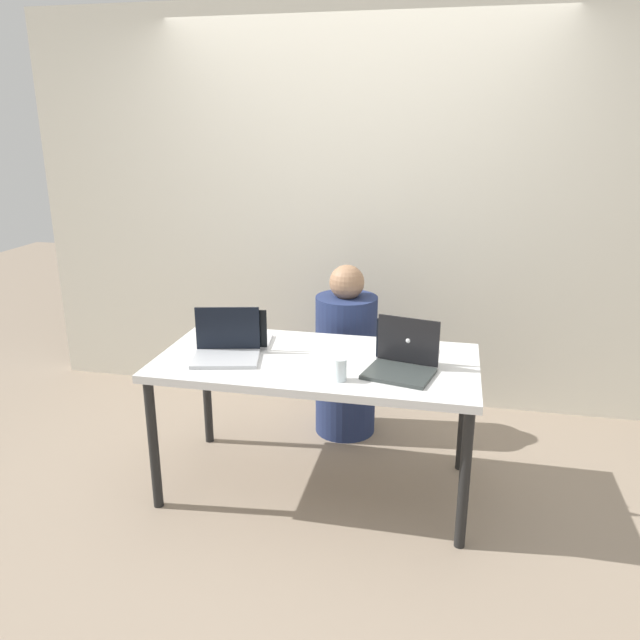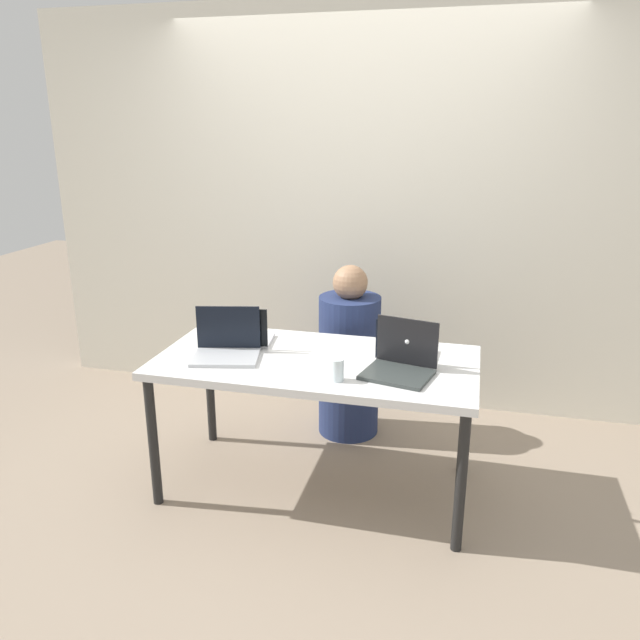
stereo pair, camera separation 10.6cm
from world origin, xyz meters
name	(u,v)px [view 2 (the right image)]	position (x,y,z in m)	size (l,w,h in m)	color
ground_plane	(316,486)	(0.00, 0.00, 0.00)	(12.00, 12.00, 0.00)	gray
back_wall	(363,212)	(0.00, 1.24, 1.30)	(4.50, 0.10, 2.60)	silver
desk	(316,371)	(0.00, 0.00, 0.67)	(1.60, 0.79, 0.73)	silver
person_at_center	(349,360)	(0.04, 0.67, 0.47)	(0.46, 0.46, 1.07)	navy
laptop_back_left	(243,335)	(-0.43, 0.12, 0.78)	(0.32, 0.27, 0.22)	silver
laptop_back_right	(406,350)	(0.44, 0.11, 0.78)	(0.29, 0.26, 0.22)	silver
laptop_front_right	(401,363)	(0.43, -0.08, 0.79)	(0.35, 0.32, 0.25)	#333938
laptop_front_left	(227,346)	(-0.45, -0.07, 0.78)	(0.37, 0.32, 0.24)	#B4B7BB
water_glass_right	(337,371)	(0.16, -0.24, 0.78)	(0.06, 0.06, 0.11)	silver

